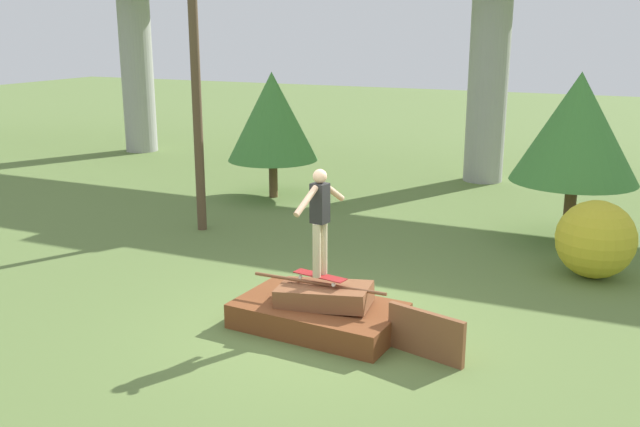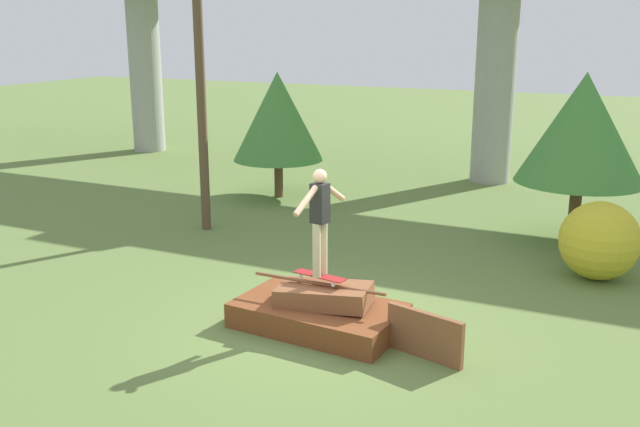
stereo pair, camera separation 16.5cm
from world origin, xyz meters
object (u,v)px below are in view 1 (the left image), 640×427
object	(u,v)px
utility_pole	(193,22)
bush_yellow_flowering	(596,239)
skateboard	(320,276)
tree_behind_left	(577,128)
skater	(320,215)
tree_behind_right	(272,117)

from	to	relation	value
utility_pole	bush_yellow_flowering	size ratio (longest dim) A/B	6.16
skateboard	bush_yellow_flowering	world-z (taller)	bush_yellow_flowering
bush_yellow_flowering	tree_behind_left	bearing A→B (deg)	107.03
tree_behind_left	bush_yellow_flowering	bearing A→B (deg)	-72.97
utility_pole	tree_behind_left	bearing A→B (deg)	18.21
utility_pole	skater	bearing A→B (deg)	-39.07
tree_behind_left	bush_yellow_flowering	size ratio (longest dim) A/B	2.50
utility_pole	tree_behind_left	world-z (taller)	utility_pole
skateboard	tree_behind_left	size ratio (longest dim) A/B	0.25
tree_behind_left	skater	bearing A→B (deg)	-115.25
skater	tree_behind_left	bearing A→B (deg)	64.75
utility_pole	tree_behind_right	size ratio (longest dim) A/B	2.66
skateboard	tree_behind_right	xyz separation A→B (m)	(-4.51, 6.99, 1.30)
tree_behind_right	bush_yellow_flowering	distance (m)	8.69
skateboard	skater	world-z (taller)	skater
utility_pole	tree_behind_left	distance (m)	8.02
skateboard	bush_yellow_flowering	bearing A→B (deg)	48.50
skater	tree_behind_right	xyz separation A→B (m)	(-4.51, 6.99, 0.38)
tree_behind_left	tree_behind_right	distance (m)	7.44
skateboard	tree_behind_right	size ratio (longest dim) A/B	0.27
tree_behind_right	tree_behind_left	bearing A→B (deg)	-7.05
skater	tree_behind_left	distance (m)	6.75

